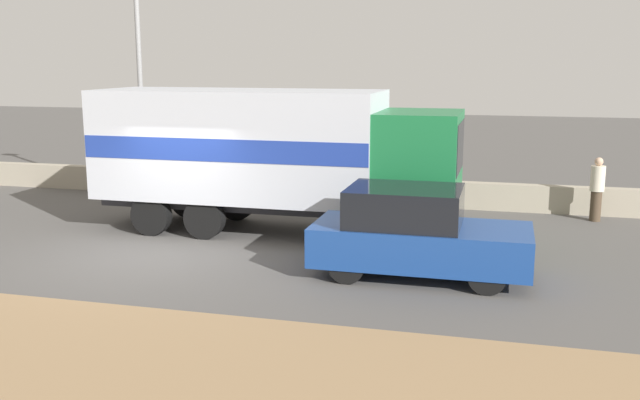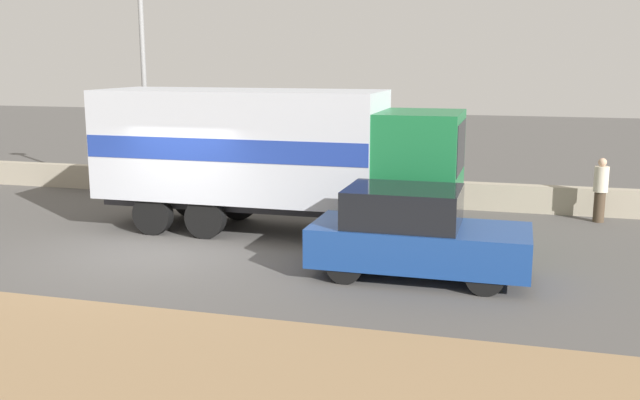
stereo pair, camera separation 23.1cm
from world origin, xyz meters
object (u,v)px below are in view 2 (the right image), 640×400
object	(u,v)px
box_truck	(270,151)
pedestrian	(600,189)
car_hatchback	(415,234)
street_lamp	(143,59)

from	to	relation	value
box_truck	pedestrian	world-z (taller)	box_truck
box_truck	pedestrian	distance (m)	8.11
car_hatchback	pedestrian	bearing A→B (deg)	56.87
box_truck	car_hatchback	distance (m)	4.65
box_truck	car_hatchback	world-z (taller)	box_truck
box_truck	pedestrian	size ratio (longest dim) A/B	5.21
car_hatchback	box_truck	bearing A→B (deg)	144.93
car_hatchback	pedestrian	world-z (taller)	car_hatchback
street_lamp	car_hatchback	bearing A→B (deg)	-32.78
street_lamp	car_hatchback	size ratio (longest dim) A/B	1.73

